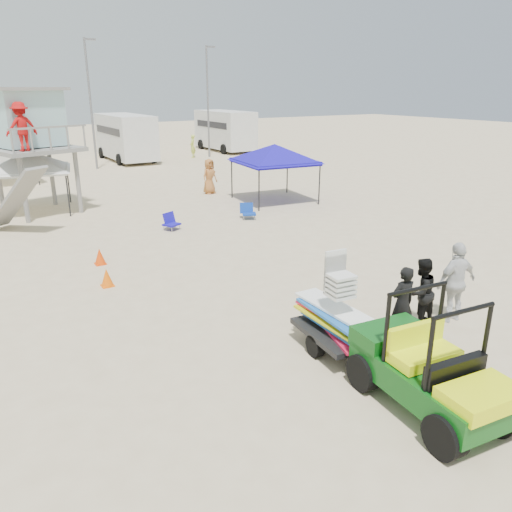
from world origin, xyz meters
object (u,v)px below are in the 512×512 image
surf_trailer (337,317)px  lifeguard_tower (28,123)px  man_left (402,303)px  utility_cart (433,361)px  canopy_blue (275,147)px

surf_trailer → lifeguard_tower: 16.37m
lifeguard_tower → man_left: bearing=-74.2°
utility_cart → surf_trailer: 2.34m
lifeguard_tower → surf_trailer: bearing=-79.1°
lifeguard_tower → canopy_blue: lifeguard_tower is taller
surf_trailer → man_left: 1.55m
canopy_blue → utility_cart: bearing=-114.7°
man_left → canopy_blue: size_ratio=0.46×
canopy_blue → surf_trailer: bearing=-118.6°
man_left → canopy_blue: (5.28, 12.77, 1.69)m
surf_trailer → canopy_blue: bearing=61.4°
lifeguard_tower → canopy_blue: (9.84, -3.34, -1.22)m
man_left → canopy_blue: bearing=-106.2°
utility_cart → surf_trailer: utility_cart is taller
surf_trailer → man_left: (1.52, -0.30, 0.05)m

